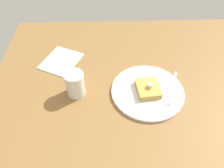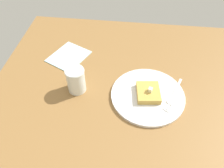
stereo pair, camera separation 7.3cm
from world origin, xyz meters
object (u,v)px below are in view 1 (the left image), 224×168
Objects in this scene: syrup_jar at (75,85)px; fork at (172,89)px; napkin at (61,61)px; plate at (147,91)px.

fork is at bearing -0.82° from syrup_jar.
napkin is (-40.45, 17.14, -1.09)cm from fork.
plate is at bearing -179.66° from fork.
plate is 1.69× the size of napkin.
syrup_jar reaches higher than napkin.
syrup_jar is 18.69cm from napkin.
napkin is at bearing 151.82° from plate.
syrup_jar reaches higher than fork.
fork reaches higher than plate.
plate is 2.71× the size of syrup_jar.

